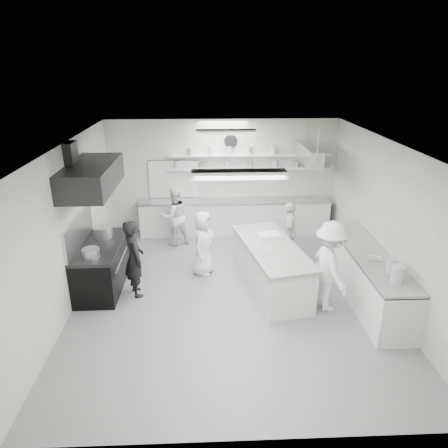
{
  "coord_description": "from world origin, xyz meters",
  "views": [
    {
      "loc": [
        -0.44,
        -7.34,
        4.38
      ],
      "look_at": [
        -0.1,
        0.6,
        1.28
      ],
      "focal_mm": 33.67,
      "sensor_mm": 36.0,
      "label": 1
    }
  ],
  "objects_px": {
    "cook_stove": "(134,258)",
    "back_counter": "(235,217)",
    "cook_back": "(175,216)",
    "prep_island": "(271,268)",
    "right_counter": "(366,275)",
    "stove": "(102,267)"
  },
  "relations": [
    {
      "from": "stove",
      "to": "prep_island",
      "type": "xyz_separation_m",
      "value": [
        3.44,
        -0.17,
        -0.0
      ]
    },
    {
      "from": "right_counter",
      "to": "stove",
      "type": "bearing_deg",
      "value": 173.48
    },
    {
      "from": "stove",
      "to": "cook_stove",
      "type": "height_order",
      "value": "cook_stove"
    },
    {
      "from": "stove",
      "to": "cook_back",
      "type": "xyz_separation_m",
      "value": [
        1.35,
        2.13,
        0.3
      ]
    },
    {
      "from": "cook_stove",
      "to": "cook_back",
      "type": "relative_size",
      "value": 1.05
    },
    {
      "from": "prep_island",
      "to": "cook_stove",
      "type": "bearing_deg",
      "value": 171.32
    },
    {
      "from": "cook_back",
      "to": "stove",
      "type": "bearing_deg",
      "value": 32.84
    },
    {
      "from": "cook_back",
      "to": "cook_stove",
      "type": "bearing_deg",
      "value": 50.83
    },
    {
      "from": "back_counter",
      "to": "cook_stove",
      "type": "xyz_separation_m",
      "value": [
        -2.17,
        -3.1,
        0.33
      ]
    },
    {
      "from": "back_counter",
      "to": "cook_back",
      "type": "height_order",
      "value": "cook_back"
    },
    {
      "from": "prep_island",
      "to": "cook_back",
      "type": "relative_size",
      "value": 1.61
    },
    {
      "from": "prep_island",
      "to": "stove",
      "type": "bearing_deg",
      "value": 165.73
    },
    {
      "from": "stove",
      "to": "right_counter",
      "type": "bearing_deg",
      "value": -6.52
    },
    {
      "from": "stove",
      "to": "prep_island",
      "type": "relative_size",
      "value": 0.75
    },
    {
      "from": "back_counter",
      "to": "cook_back",
      "type": "relative_size",
      "value": 3.33
    },
    {
      "from": "right_counter",
      "to": "prep_island",
      "type": "bearing_deg",
      "value": 166.57
    },
    {
      "from": "back_counter",
      "to": "right_counter",
      "type": "distance_m",
      "value": 4.13
    },
    {
      "from": "cook_stove",
      "to": "back_counter",
      "type": "bearing_deg",
      "value": -57.65
    },
    {
      "from": "stove",
      "to": "back_counter",
      "type": "xyz_separation_m",
      "value": [
        2.9,
        2.8,
        0.01
      ]
    },
    {
      "from": "back_counter",
      "to": "prep_island",
      "type": "bearing_deg",
      "value": -79.63
    },
    {
      "from": "prep_island",
      "to": "cook_stove",
      "type": "distance_m",
      "value": 2.74
    },
    {
      "from": "prep_island",
      "to": "right_counter",
      "type": "bearing_deg",
      "value": -24.9
    }
  ]
}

